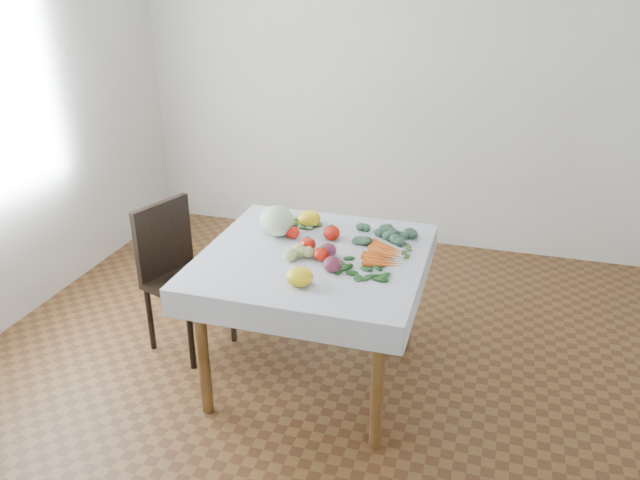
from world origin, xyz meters
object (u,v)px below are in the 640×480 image
object	(u,v)px
chair	(178,267)
carrot_bunch	(385,255)
cabbage	(277,221)
heirloom_back	(309,218)
table	(314,272)

from	to	relation	value
chair	carrot_bunch	world-z (taller)	chair
cabbage	carrot_bunch	size ratio (longest dim) A/B	0.61
cabbage	heirloom_back	xyz separation A→B (m)	(0.13, 0.18, -0.04)
carrot_bunch	table	bearing A→B (deg)	-170.94
table	chair	xyz separation A→B (m)	(-0.86, 0.12, -0.15)
chair	heirloom_back	bearing A→B (deg)	17.34
cabbage	heirloom_back	world-z (taller)	cabbage
cabbage	heirloom_back	bearing A→B (deg)	53.65
table	carrot_bunch	bearing A→B (deg)	9.06
table	cabbage	bearing A→B (deg)	147.07
cabbage	carrot_bunch	distance (m)	0.63
chair	cabbage	world-z (taller)	cabbage
chair	table	bearing A→B (deg)	-7.64
cabbage	carrot_bunch	world-z (taller)	cabbage
chair	heirloom_back	world-z (taller)	chair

